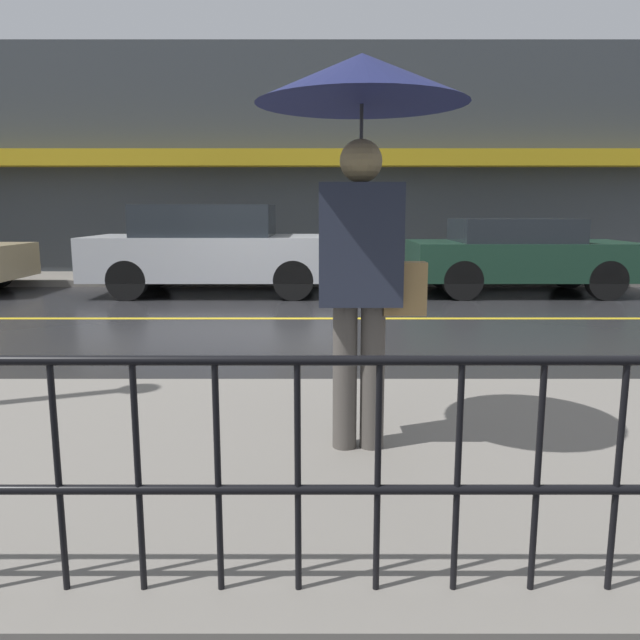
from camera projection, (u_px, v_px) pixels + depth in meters
name	position (u px, v px, depth m)	size (l,w,h in m)	color
ground_plane	(261.00, 319.00, 8.74)	(80.00, 80.00, 0.00)	#262628
sidewalk_near	(181.00, 462.00, 3.61)	(28.00, 3.14, 0.13)	slate
sidewalk_far	(280.00, 279.00, 13.19)	(28.00, 1.82, 0.13)	slate
lane_marking	(261.00, 318.00, 8.74)	(25.20, 0.12, 0.01)	gold
building_storefront	(282.00, 162.00, 13.77)	(28.00, 0.85, 5.07)	#383D42
railing_foreground	(94.00, 448.00, 2.20)	(12.00, 0.04, 0.88)	black
pedestrian	(360.00, 137.00, 3.38)	(1.15, 1.15, 2.20)	#4C4742
car_silver	(212.00, 249.00, 11.19)	(4.51, 1.89, 1.59)	#B2B5BA
car_dark_green	(516.00, 254.00, 11.23)	(3.91, 1.85, 1.35)	#193828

